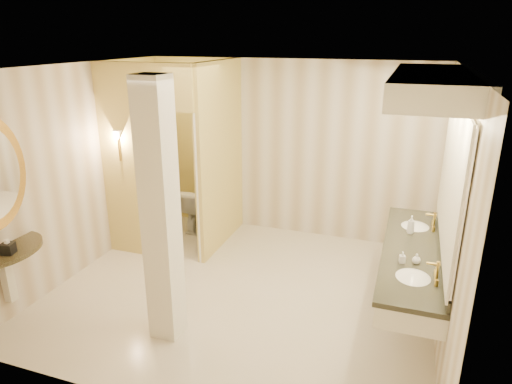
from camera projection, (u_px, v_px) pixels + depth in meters
The scene contains 15 objects.
floor at pixel (242, 291), 5.69m from camera, with size 4.50×4.50×0.00m, color beige.
ceiling at pixel (240, 67), 4.81m from camera, with size 4.50×4.50×0.00m, color white.
wall_back at pixel (287, 149), 7.04m from camera, with size 4.50×0.02×2.70m, color beige.
wall_front at pixel (147, 267), 3.47m from camera, with size 4.50×0.02×2.70m, color beige.
wall_left at pixel (80, 170), 5.95m from camera, with size 0.02×4.00×2.70m, color beige.
wall_right at pixel (451, 212), 4.56m from camera, with size 0.02×4.00×2.70m, color beige.
toilet_closet at pixel (191, 157), 6.45m from camera, with size 1.50×1.55×2.70m.
wall_sconce at pixel (118, 137), 6.11m from camera, with size 0.14×0.14×0.42m.
vanity at pixel (426, 181), 4.58m from camera, with size 0.75×2.55×2.09m.
pillar at pixel (161, 215), 4.47m from camera, with size 0.30×0.30×2.70m, color white.
tissue_box at pixel (8, 248), 4.71m from camera, with size 0.12×0.12×0.12m, color black.
toilet at pixel (197, 209), 7.42m from camera, with size 0.39×0.68×0.69m, color white.
soap_bottle_a at pixel (402, 257), 4.52m from camera, with size 0.05×0.06×0.12m, color beige.
soap_bottle_b at pixel (417, 259), 4.51m from camera, with size 0.08×0.08×0.11m, color silver.
soap_bottle_c at pixel (411, 225), 5.18m from camera, with size 0.08×0.08×0.21m, color #C6B28C.
Camera 1 is at (1.79, -4.65, 3.03)m, focal length 32.00 mm.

